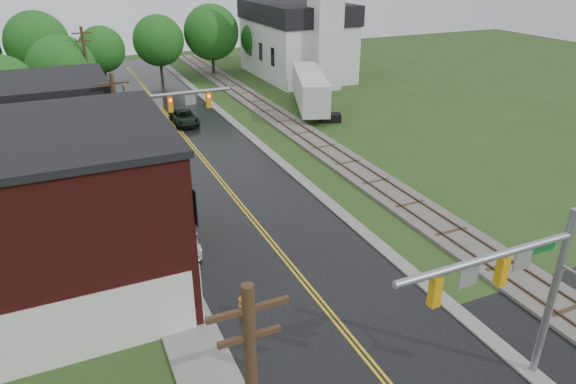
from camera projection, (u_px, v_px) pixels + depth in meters
main_road at (202, 158)px, 41.34m from camera, size 10.00×90.00×0.02m
curb_right at (244, 132)px, 47.49m from camera, size 0.80×70.00×0.12m
sidewalk_left at (134, 196)px, 34.91m from camera, size 2.40×50.00×0.12m
brick_building at (12, 225)px, 22.55m from camera, size 14.30×10.30×8.30m
yellow_house at (48, 158)px, 32.60m from camera, size 8.00×7.00×6.40m
darkred_building at (61, 131)px, 40.83m from camera, size 7.00×6.00×4.40m
church at (300, 32)px, 65.94m from camera, size 10.40×18.40×20.00m
railroad at (290, 125)px, 49.15m from camera, size 3.20×80.00×0.30m
traffic_signal_near at (516, 279)px, 17.39m from camera, size 7.34×0.30×7.20m
traffic_signal_far at (160, 113)px, 35.47m from camera, size 7.34×0.43×7.20m
utility_pole_b at (121, 146)px, 30.21m from camera, size 1.80×0.28×9.00m
utility_pole_c at (88, 73)px, 48.40m from camera, size 1.80×0.28×9.00m
tree_left_c at (3, 93)px, 42.47m from camera, size 6.00×6.00×7.65m
tree_left_e at (64, 71)px, 49.16m from camera, size 6.40×6.40×8.16m
suv_dark at (184, 118)px, 49.34m from camera, size 2.28×4.79×1.32m
pickup_white at (180, 236)px, 28.66m from camera, size 2.17×4.55×1.28m
semi_trailer at (310, 88)px, 53.16m from camera, size 6.74×12.46×3.87m
construction_barrel at (244, 307)px, 23.29m from camera, size 0.63×0.63×0.89m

